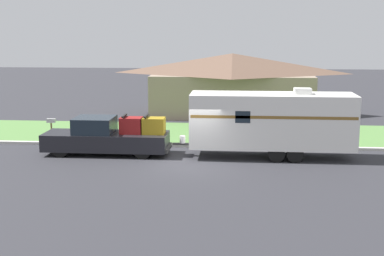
# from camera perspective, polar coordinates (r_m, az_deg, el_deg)

# --- Properties ---
(ground_plane) EXTENTS (120.00, 120.00, 0.00)m
(ground_plane) POSITION_cam_1_polar(r_m,az_deg,el_deg) (24.83, 0.13, -3.94)
(ground_plane) COLOR #2D2D33
(curb_strip) EXTENTS (80.00, 0.30, 0.14)m
(curb_strip) POSITION_cam_1_polar(r_m,az_deg,el_deg) (28.45, 0.75, -1.91)
(curb_strip) COLOR beige
(curb_strip) RESTS_ON ground_plane
(lawn_strip) EXTENTS (80.00, 7.00, 0.03)m
(lawn_strip) POSITION_cam_1_polar(r_m,az_deg,el_deg) (32.02, 1.22, -0.60)
(lawn_strip) COLOR #568442
(lawn_strip) RESTS_ON ground_plane
(house_across_street) EXTENTS (12.24, 6.87, 4.45)m
(house_across_street) POSITION_cam_1_polar(r_m,az_deg,el_deg) (39.14, 4.29, 4.81)
(house_across_street) COLOR gray
(house_across_street) RESTS_ON ground_plane
(pickup_truck) EXTENTS (6.31, 2.00, 2.00)m
(pickup_truck) POSITION_cam_1_polar(r_m,az_deg,el_deg) (27.06, -8.97, -0.95)
(pickup_truck) COLOR black
(pickup_truck) RESTS_ON ground_plane
(travel_trailer) EXTENTS (8.81, 2.22, 3.42)m
(travel_trailer) POSITION_cam_1_polar(r_m,az_deg,el_deg) (26.17, 8.53, 0.78)
(travel_trailer) COLOR black
(travel_trailer) RESTS_ON ground_plane
(mailbox) EXTENTS (0.48, 0.20, 1.29)m
(mailbox) POSITION_cam_1_polar(r_m,az_deg,el_deg) (30.72, -14.79, 0.42)
(mailbox) COLOR brown
(mailbox) RESTS_ON ground_plane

